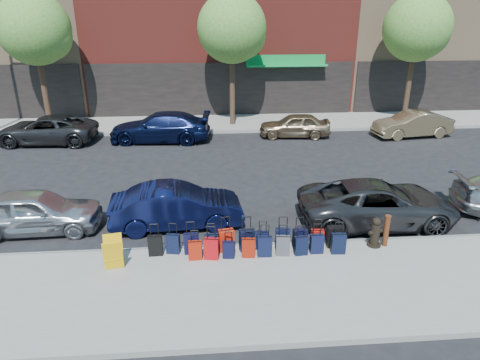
{
  "coord_description": "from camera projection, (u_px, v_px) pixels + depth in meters",
  "views": [
    {
      "loc": [
        -1.03,
        -15.26,
        6.51
      ],
      "look_at": [
        0.07,
        -1.5,
        0.96
      ],
      "focal_mm": 32.0,
      "sensor_mm": 36.0,
      "label": 1
    }
  ],
  "objects": [
    {
      "name": "suitcase_front_3",
      "position": [
        211.0,
        243.0,
        11.92
      ],
      "size": [
        0.37,
        0.22,
        0.87
      ],
      "rotation": [
        0.0,
        0.0,
        0.06
      ],
      "color": "black",
      "rests_on": "sidewalk_near"
    },
    {
      "name": "suitcase_back_6",
      "position": [
        265.0,
        246.0,
        11.74
      ],
      "size": [
        0.4,
        0.24,
        0.93
      ],
      "rotation": [
        0.0,
        0.0,
        -0.04
      ],
      "color": "black",
      "rests_on": "sidewalk_near"
    },
    {
      "name": "suitcase_back_10",
      "position": [
        338.0,
        243.0,
        11.88
      ],
      "size": [
        0.41,
        0.25,
        0.93
      ],
      "rotation": [
        0.0,
        0.0,
        -0.07
      ],
      "color": "black",
      "rests_on": "sidewalk_near"
    },
    {
      "name": "ground",
      "position": [
        235.0,
        189.0,
        16.62
      ],
      "size": [
        120.0,
        120.0,
        0.0
      ],
      "primitive_type": "plane",
      "color": "black",
      "rests_on": "ground"
    },
    {
      "name": "suitcase_front_9",
      "position": [
        317.0,
        239.0,
        12.16
      ],
      "size": [
        0.38,
        0.24,
        0.87
      ],
      "rotation": [
        0.0,
        0.0,
        -0.11
      ],
      "color": "#A6110A",
      "rests_on": "sidewalk_near"
    },
    {
      "name": "suitcase_back_7",
      "position": [
        283.0,
        246.0,
        11.79
      ],
      "size": [
        0.4,
        0.26,
        0.9
      ],
      "rotation": [
        0.0,
        0.0,
        -0.11
      ],
      "color": "#424247",
      "rests_on": "sidewalk_near"
    },
    {
      "name": "sidewalk_far",
      "position": [
        224.0,
        123.0,
        25.84
      ],
      "size": [
        60.0,
        4.0,
        0.15
      ],
      "primitive_type": "cube",
      "color": "gray",
      "rests_on": "ground"
    },
    {
      "name": "suitcase_front_0",
      "position": [
        155.0,
        245.0,
        11.78
      ],
      "size": [
        0.39,
        0.23,
        0.93
      ],
      "rotation": [
        0.0,
        0.0,
        0.04
      ],
      "color": "black",
      "rests_on": "sidewalk_near"
    },
    {
      "name": "suitcase_back_9",
      "position": [
        317.0,
        244.0,
        11.9
      ],
      "size": [
        0.37,
        0.22,
        0.87
      ],
      "rotation": [
        0.0,
        0.0,
        0.01
      ],
      "color": "black",
      "rests_on": "sidewalk_near"
    },
    {
      "name": "car_far_3",
      "position": [
        412.0,
        124.0,
        23.15
      ],
      "size": [
        4.36,
        2.0,
        1.39
      ],
      "primitive_type": "imported",
      "rotation": [
        0.0,
        0.0,
        -1.44
      ],
      "color": "#99865E",
      "rests_on": "ground"
    },
    {
      "name": "car_far_2",
      "position": [
        295.0,
        125.0,
        23.12
      ],
      "size": [
        3.91,
        1.86,
        1.29
      ],
      "primitive_type": "imported",
      "rotation": [
        0.0,
        0.0,
        -1.66
      ],
      "color": "#927A5A",
      "rests_on": "ground"
    },
    {
      "name": "curb_far",
      "position": [
        225.0,
        132.0,
        23.97
      ],
      "size": [
        60.0,
        0.08,
        0.15
      ],
      "primitive_type": "cube",
      "color": "gray",
      "rests_on": "ground"
    },
    {
      "name": "suitcase_back_2",
      "position": [
        195.0,
        250.0,
        11.59
      ],
      "size": [
        0.37,
        0.22,
        0.85
      ],
      "rotation": [
        0.0,
        0.0,
        0.05
      ],
      "color": "#A01C0A",
      "rests_on": "sidewalk_near"
    },
    {
      "name": "suitcase_front_7",
      "position": [
        283.0,
        238.0,
        12.11
      ],
      "size": [
        0.43,
        0.28,
        0.97
      ],
      "rotation": [
        0.0,
        0.0,
        -0.16
      ],
      "color": "black",
      "rests_on": "sidewalk_near"
    },
    {
      "name": "tree_right",
      "position": [
        419.0,
        29.0,
        24.21
      ],
      "size": [
        3.8,
        3.8,
        7.27
      ],
      "color": "black",
      "rests_on": "sidewalk_far"
    },
    {
      "name": "tree_left",
      "position": [
        37.0,
        31.0,
        22.66
      ],
      "size": [
        3.8,
        3.8,
        7.27
      ],
      "color": "black",
      "rests_on": "sidewalk_far"
    },
    {
      "name": "fire_hydrant",
      "position": [
        375.0,
        233.0,
        12.2
      ],
      "size": [
        0.45,
        0.4,
        0.88
      ],
      "rotation": [
        0.0,
        0.0,
        0.29
      ],
      "color": "black",
      "rests_on": "sidewalk_near"
    },
    {
      "name": "suitcase_front_2",
      "position": [
        191.0,
        243.0,
        11.87
      ],
      "size": [
        0.4,
        0.23,
        0.95
      ],
      "rotation": [
        0.0,
        0.0,
        0.05
      ],
      "color": "black",
      "rests_on": "sidewalk_near"
    },
    {
      "name": "car_near_1",
      "position": [
        177.0,
        206.0,
        13.54
      ],
      "size": [
        4.26,
        1.77,
        1.37
      ],
      "primitive_type": "imported",
      "rotation": [
        0.0,
        0.0,
        1.65
      ],
      "color": "#0D133C",
      "rests_on": "ground"
    },
    {
      "name": "car_near_2",
      "position": [
        378.0,
        203.0,
        13.73
      ],
      "size": [
        5.07,
        2.38,
        1.4
      ],
      "primitive_type": "imported",
      "rotation": [
        0.0,
        0.0,
        1.56
      ],
      "color": "#343336",
      "rests_on": "ground"
    },
    {
      "name": "suitcase_back_4",
      "position": [
        228.0,
        250.0,
        11.67
      ],
      "size": [
        0.34,
        0.21,
        0.77
      ],
      "rotation": [
        0.0,
        0.0,
        -0.07
      ],
      "color": "black",
      "rests_on": "sidewalk_near"
    },
    {
      "name": "sidewalk_near",
      "position": [
        253.0,
        288.0,
        10.58
      ],
      "size": [
        60.0,
        4.0,
        0.15
      ],
      "primitive_type": "cube",
      "color": "gray",
      "rests_on": "ground"
    },
    {
      "name": "car_far_0",
      "position": [
        46.0,
        130.0,
        22.02
      ],
      "size": [
        5.2,
        2.63,
        1.41
      ],
      "primitive_type": "imported",
      "rotation": [
        0.0,
        0.0,
        -1.63
      ],
      "color": "#2F2F31",
      "rests_on": "ground"
    },
    {
      "name": "suitcase_front_10",
      "position": [
        334.0,
        237.0,
        12.18
      ],
      "size": [
        0.42,
        0.24,
        1.01
      ],
      "rotation": [
        0.0,
        0.0,
        0.02
      ],
      "color": "black",
      "rests_on": "sidewalk_near"
    },
    {
      "name": "suitcase_back_3",
      "position": [
        211.0,
        249.0,
        11.61
      ],
      "size": [
        0.43,
        0.29,
        0.95
      ],
      "rotation": [
        0.0,
        0.0,
        -0.16
      ],
      "color": "#B10B12",
      "rests_on": "sidewalk_near"
    },
    {
      "name": "suitcase_front_4",
      "position": [
        226.0,
        240.0,
        11.98
      ],
      "size": [
        0.46,
        0.31,
        1.03
      ],
      "rotation": [
        0.0,
        0.0,
        0.18
      ],
      "color": "#AB1F0B",
      "rests_on": "sidewalk_near"
    },
    {
      "name": "car_far_1",
      "position": [
        160.0,
        127.0,
        22.33
      ],
      "size": [
        5.37,
        2.52,
        1.52
      ],
      "primitive_type": "imported",
      "rotation": [
        0.0,
        0.0,
        -1.65
      ],
      "color": "#0B1333",
      "rests_on": "ground"
    },
    {
      "name": "bollard",
      "position": [
        386.0,
        230.0,
        12.18
      ],
      "size": [
        0.18,
        0.18,
        0.95
      ],
      "color": "#38190C",
      "rests_on": "sidewalk_near"
    },
    {
      "name": "suitcase_back_8",
      "position": [
        301.0,
        246.0,
        11.82
      ],
      "size": [
        0.38,
        0.24,
        0.86
      ],
      "rotation": [
        0.0,
        0.0,
        0.1
      ],
      "color": "black",
      "rests_on": "sidewalk_near"
    },
    {
      "name": "curb_near",
      "position": [
        246.0,
        246.0,
        12.44
      ],
      "size": [
        60.0,
        0.08,
        0.15
      ],
      "primitive_type": "cube",
      "color": "gray",
      "rests_on": "ground"
    },
    {
      "name": "suitcase_front_1",
      "position": [
        173.0,
        244.0,
        11.88
      ],
      "size": [
        0.4,
        0.27,
        0.9
      ],
      "rotation": [
        0.0,
        0.0,
        -0.19
      ],
      "color": "black",
      "rests_on": "sidewalk_near"
    },
    {
      "name": "suitcase_back_5",
      "position": [
        248.0,
        248.0,
        11.71
      ],
      "size": [
        0.38,
        0.24,
        0.86
      ],
      "rotation": [
        0.0,
        0.0,
        -0.1
      ],
      "color": "maroon",
      "rests_on": "sidewalk_near"
    },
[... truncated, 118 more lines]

